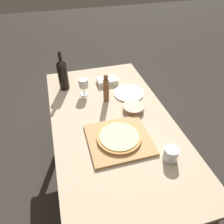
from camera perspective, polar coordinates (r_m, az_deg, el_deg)
The scene contains 11 objects.
ground_plane at distance 2.14m, azimuth 0.14°, elevation -17.58°, with size 12.00×12.00×0.00m, color #2D2823.
dining_table at distance 1.62m, azimuth 0.17°, elevation -4.76°, with size 0.85×1.60×0.76m.
cutting_board at distance 1.42m, azimuth 1.85°, elevation -7.16°, with size 0.40×0.37×0.02m.
pizza at distance 1.40m, azimuth 1.87°, elevation -6.59°, with size 0.29×0.29×0.02m.
wine_bottle at distance 1.87m, azimuth -12.76°, elevation 9.65°, with size 0.08×0.08×0.33m.
pepper_mill at distance 1.68m, azimuth -1.56°, elevation 6.09°, with size 0.04×0.04×0.24m.
wine_glass at distance 1.78m, azimuth -7.44°, elevation 7.25°, with size 0.08×0.08×0.14m.
small_bowl at distance 1.64m, azimuth 5.61°, elevation 1.01°, with size 0.16×0.16×0.04m.
drinking_tumbler at distance 1.34m, azimuth 15.10°, elevation -10.60°, with size 0.09×0.09×0.09m.
dinner_plate at distance 1.82m, azimuth 4.39°, elevation 4.91°, with size 0.24×0.24×0.01m.
food_container at distance 1.95m, azimuth -1.24°, elevation 8.11°, with size 0.17×0.11×0.05m.
Camera 1 is at (-0.32, -1.11, 1.80)m, focal length 35.00 mm.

